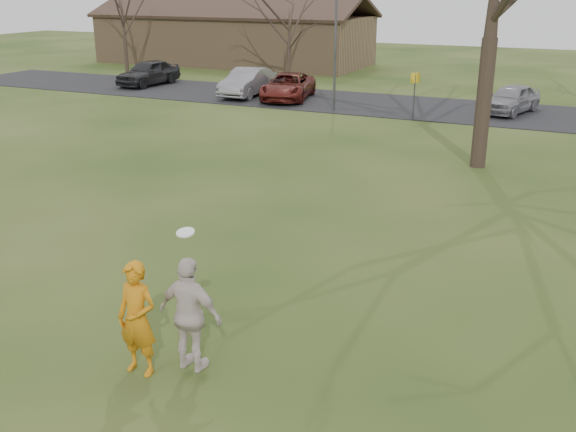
% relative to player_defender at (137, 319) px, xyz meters
% --- Properties ---
extents(ground, '(120.00, 120.00, 0.00)m').
position_rel_player_defender_xyz_m(ground, '(0.81, -0.16, -0.94)').
color(ground, '#1E380F').
rests_on(ground, ground).
extents(parking_strip, '(62.00, 6.50, 0.04)m').
position_rel_player_defender_xyz_m(parking_strip, '(0.81, 24.84, -0.92)').
color(parking_strip, black).
rests_on(parking_strip, ground).
extents(player_defender, '(0.69, 0.45, 1.88)m').
position_rel_player_defender_xyz_m(player_defender, '(0.00, 0.00, 0.00)').
color(player_defender, '#C67610').
rests_on(player_defender, ground).
extents(car_0, '(2.14, 4.51, 1.49)m').
position_rel_player_defender_xyz_m(car_0, '(-18.17, 25.39, -0.15)').
color(car_0, '#242427').
rests_on(car_0, parking_strip).
extents(car_1, '(1.76, 4.53, 1.47)m').
position_rel_player_defender_xyz_m(car_1, '(-10.94, 24.37, -0.16)').
color(car_1, gray).
rests_on(car_1, parking_strip).
extents(car_2, '(3.13, 5.15, 1.34)m').
position_rel_player_defender_xyz_m(car_2, '(-8.49, 24.25, -0.23)').
color(car_2, '#5E1B16').
rests_on(car_2, parking_strip).
extents(car_4, '(2.62, 4.17, 1.32)m').
position_rel_player_defender_xyz_m(car_4, '(2.64, 25.10, -0.24)').
color(car_4, gray).
rests_on(car_4, parking_strip).
extents(catching_play, '(1.10, 0.49, 2.34)m').
position_rel_player_defender_xyz_m(catching_play, '(0.82, 0.24, 0.14)').
color(catching_play, beige).
rests_on(catching_play, ground).
extents(building, '(20.60, 8.50, 5.14)m').
position_rel_player_defender_xyz_m(building, '(-19.19, 37.84, 0.99)').
color(building, '#8C6D4C').
rests_on(building, ground).
extents(lamp_post, '(0.34, 0.34, 6.27)m').
position_rel_player_defender_xyz_m(lamp_post, '(-5.19, 22.34, 3.03)').
color(lamp_post, '#47474C').
rests_on(lamp_post, ground).
extents(sign_yellow, '(0.35, 0.35, 2.08)m').
position_rel_player_defender_xyz_m(sign_yellow, '(-1.19, 21.84, 0.51)').
color(sign_yellow, '#47474C').
rests_on(sign_yellow, ground).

